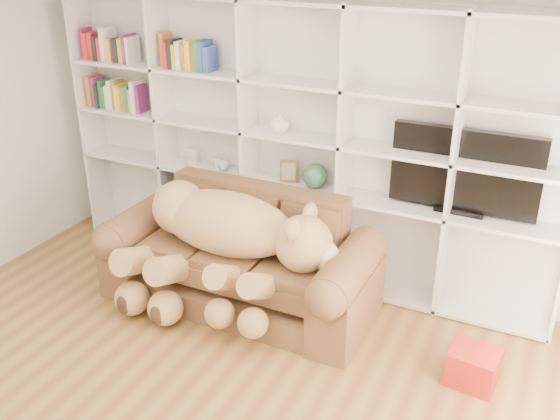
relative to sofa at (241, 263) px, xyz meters
The scene contains 13 objects.
wall_back 1.31m from the sofa, 76.55° to the left, with size 5.00×0.02×2.70m, color silver.
bookshelf 1.18m from the sofa, 93.49° to the left, with size 4.43×0.35×2.40m.
sofa is the anchor object (origin of this frame).
teddy_bear 0.36m from the sofa, 106.88° to the right, with size 1.71×0.92×0.99m.
throw_pillow 0.71m from the sofa, 165.71° to the left, with size 0.39×0.13×0.39m, color #540E15.
gift_box 1.98m from the sofa, ahead, with size 0.32×0.30×0.26m, color red.
tv 1.92m from the sofa, 23.25° to the left, with size 1.13×0.18×0.67m.
picture_frame 0.90m from the sofa, 77.54° to the left, with size 0.16×0.03×0.20m, color brown.
green_vase 0.96m from the sofa, 59.08° to the left, with size 0.21×0.21×0.21m, color #2D5839.
figurine_tall 1.21m from the sofa, 143.17° to the left, with size 0.08×0.08×0.17m, color beige.
figurine_short 1.03m from the sofa, 132.46° to the left, with size 0.07×0.07×0.12m, color beige.
snow_globe 1.00m from the sofa, 129.33° to the left, with size 0.11×0.11×0.11m, color silver.
shelf_vase 1.22m from the sofa, 85.39° to the left, with size 0.16×0.16×0.17m, color silver.
Camera 1 is at (2.05, -2.23, 2.92)m, focal length 40.00 mm.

